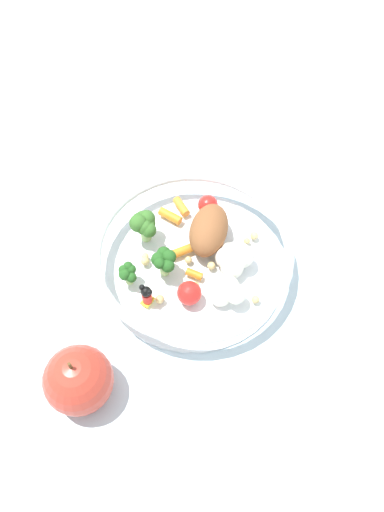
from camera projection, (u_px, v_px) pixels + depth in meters
name	position (u px, v px, depth m)	size (l,w,h in m)	color
ground_plane	(193.00, 267.00, 0.68)	(2.40, 2.40, 0.00)	silver
food_container	(197.00, 254.00, 0.66)	(0.26, 0.26, 0.06)	white
loose_apple	(79.00, 380.00, 0.56)	(0.08, 0.08, 0.09)	#BC3828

